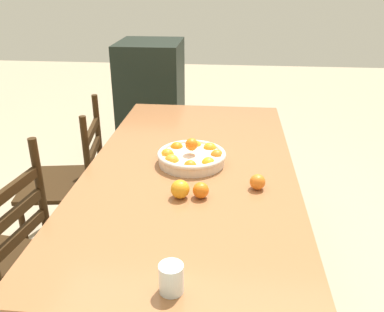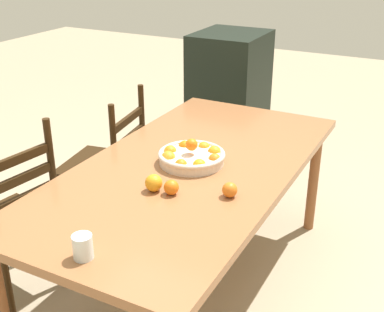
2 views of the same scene
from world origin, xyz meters
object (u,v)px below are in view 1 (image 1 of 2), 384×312
(fruit_bowl, at_px, (192,157))
(chair_near_window, at_px, (70,182))
(cabinet, at_px, (152,104))
(dining_table, at_px, (191,177))
(orange_loose_0, at_px, (258,182))
(orange_loose_2, at_px, (201,190))
(chair_by_cabinet, at_px, (1,264))
(orange_loose_1, at_px, (180,189))
(drinking_glass, at_px, (171,278))

(fruit_bowl, bearing_deg, chair_near_window, 67.78)
(fruit_bowl, bearing_deg, cabinet, 17.50)
(dining_table, xyz_separation_m, orange_loose_0, (-0.21, -0.31, 0.10))
(fruit_bowl, bearing_deg, orange_loose_2, -167.96)
(chair_by_cabinet, bearing_deg, orange_loose_2, 107.68)
(chair_near_window, height_order, orange_loose_0, chair_near_window)
(orange_loose_0, relative_size, orange_loose_2, 1.00)
(chair_near_window, bearing_deg, dining_table, 57.13)
(orange_loose_1, distance_m, orange_loose_2, 0.08)
(fruit_bowl, xyz_separation_m, orange_loose_1, (-0.33, 0.02, 0.00))
(chair_by_cabinet, xyz_separation_m, orange_loose_2, (0.15, -0.84, 0.32))
(chair_near_window, distance_m, cabinet, 1.35)
(chair_near_window, bearing_deg, orange_loose_2, 43.44)
(chair_by_cabinet, height_order, orange_loose_1, chair_by_cabinet)
(orange_loose_1, height_order, drinking_glass, drinking_glass)
(dining_table, distance_m, cabinet, 1.74)
(dining_table, xyz_separation_m, chair_by_cabinet, (-0.45, 0.77, -0.22))
(cabinet, relative_size, fruit_bowl, 3.21)
(chair_near_window, bearing_deg, orange_loose_0, 53.98)
(orange_loose_2, distance_m, drinking_glass, 0.55)
(orange_loose_1, relative_size, orange_loose_2, 1.17)
(dining_table, xyz_separation_m, drinking_glass, (-0.85, -0.03, 0.11))
(cabinet, distance_m, drinking_glass, 2.58)
(dining_table, distance_m, orange_loose_0, 0.38)
(fruit_bowl, relative_size, orange_loose_1, 4.27)
(fruit_bowl, relative_size, drinking_glass, 3.66)
(dining_table, distance_m, orange_loose_2, 0.33)
(chair_by_cabinet, height_order, cabinet, cabinet)
(dining_table, distance_m, chair_by_cabinet, 0.92)
(fruit_bowl, relative_size, orange_loose_0, 4.96)
(dining_table, distance_m, drinking_glass, 0.86)
(chair_by_cabinet, xyz_separation_m, orange_loose_0, (0.25, -1.07, 0.32))
(fruit_bowl, height_order, orange_loose_2, fruit_bowl)
(chair_near_window, bearing_deg, drinking_glass, 24.52)
(cabinet, distance_m, orange_loose_2, 2.06)
(orange_loose_0, bearing_deg, cabinet, 23.74)
(chair_near_window, relative_size, cabinet, 0.86)
(drinking_glass, bearing_deg, chair_near_window, 33.77)
(drinking_glass, bearing_deg, orange_loose_2, -4.34)
(cabinet, relative_size, orange_loose_0, 15.92)
(chair_near_window, height_order, orange_loose_2, chair_near_window)
(chair_near_window, distance_m, chair_by_cabinet, 0.79)
(dining_table, xyz_separation_m, orange_loose_1, (-0.31, 0.01, 0.10))
(chair_near_window, relative_size, fruit_bowl, 2.75)
(chair_near_window, height_order, fruit_bowl, chair_near_window)
(cabinet, height_order, orange_loose_1, cabinet)
(dining_table, relative_size, orange_loose_2, 29.17)
(drinking_glass, bearing_deg, fruit_bowl, 1.79)
(dining_table, relative_size, orange_loose_1, 25.01)
(orange_loose_0, distance_m, orange_loose_1, 0.34)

